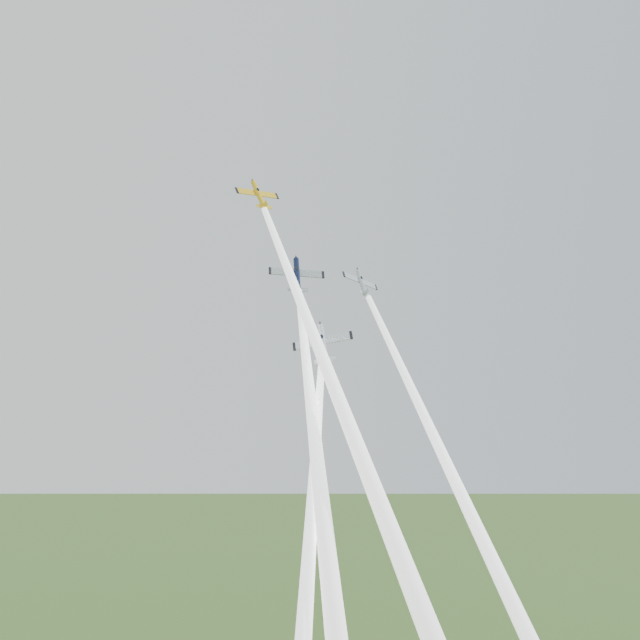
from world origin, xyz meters
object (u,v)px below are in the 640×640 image
Objects in this scene: plane_silver_right at (361,282)px; plane_yellow at (259,195)px; plane_navy at (297,275)px; plane_silver_low at (323,343)px.

plane_yellow is at bearing 175.79° from plane_silver_right.
plane_navy reaches higher than plane_silver_low.
plane_yellow is 0.86× the size of plane_silver_low.
plane_silver_low is at bearing -71.47° from plane_yellow.
plane_silver_right is at bearing 38.29° from plane_navy.
plane_navy is (5.25, -3.26, -12.83)m from plane_yellow.
plane_silver_right reaches higher than plane_silver_low.
plane_navy is at bearing 128.78° from plane_silver_low.
plane_navy is 15.50m from plane_silver_right.
plane_yellow is 0.88× the size of plane_navy.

